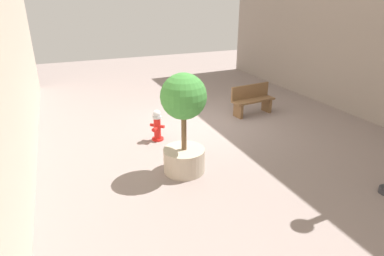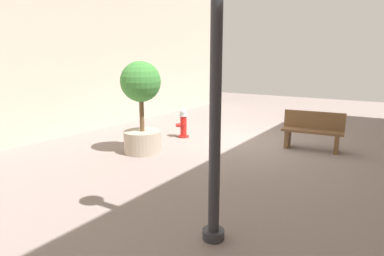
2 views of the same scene
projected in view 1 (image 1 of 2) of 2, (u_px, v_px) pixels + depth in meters
ground_plane at (206, 124)px, 9.74m from camera, size 23.40×23.40×0.00m
fire_hydrant at (157, 125)px, 8.50m from camera, size 0.37×0.37×0.84m
bench_near at (252, 99)px, 10.37m from camera, size 1.49×0.59×0.95m
planter_tree at (184, 119)px, 6.68m from camera, size 0.96×0.96×2.20m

